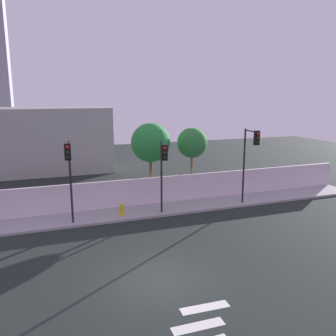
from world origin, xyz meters
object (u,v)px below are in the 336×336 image
Objects in this scene: traffic_light_center at (250,151)px; roadside_tree_midleft at (192,143)px; traffic_light_left at (69,166)px; roadside_tree_leftmost at (151,143)px; fire_hydrant at (122,209)px; traffic_light_right at (163,163)px.

traffic_light_center is 0.99× the size of roadside_tree_midleft.
traffic_light_left is 0.86× the size of roadside_tree_leftmost.
traffic_light_left is at bearing -159.22° from roadside_tree_midleft.
traffic_light_center is 4.37m from roadside_tree_midleft.
traffic_light_right is at bearing -22.44° from fire_hydrant.
traffic_light_center is 0.92× the size of roadside_tree_leftmost.
roadside_tree_midleft is (8.77, 3.33, 0.42)m from traffic_light_left.
traffic_light_center is 1.13× the size of traffic_light_right.
traffic_light_left reaches higher than traffic_light_right.
traffic_light_center reaches higher than fire_hydrant.
traffic_light_right is 5.67× the size of fire_hydrant.
traffic_light_right is (5.33, -0.27, -0.15)m from traffic_light_left.
fire_hydrant is 0.14× the size of roadside_tree_leftmost.
roadside_tree_leftmost is (2.68, 2.64, 3.60)m from fire_hydrant.
traffic_light_left is 9.39m from roadside_tree_midleft.
traffic_light_center is at bearing -1.10° from traffic_light_left.
traffic_light_center is 6.67m from roadside_tree_leftmost.
traffic_light_left is 6.61m from roadside_tree_leftmost.
fire_hydrant is (-2.33, 0.96, -2.88)m from traffic_light_right.
roadside_tree_leftmost is at bearing 84.38° from traffic_light_right.
roadside_tree_leftmost is 1.08× the size of roadside_tree_midleft.
roadside_tree_leftmost is at bearing 30.35° from traffic_light_left.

